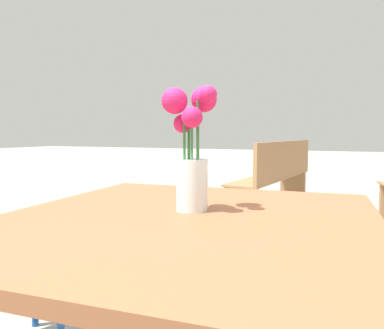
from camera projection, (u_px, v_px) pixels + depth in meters
table_front at (187, 252)px, 0.93m from camera, size 0.99×1.06×0.73m
flower_vase at (192, 152)px, 0.98m from camera, size 0.14×0.14×0.33m
bench_middle at (278, 174)px, 4.22m from camera, size 0.58×1.91×0.85m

